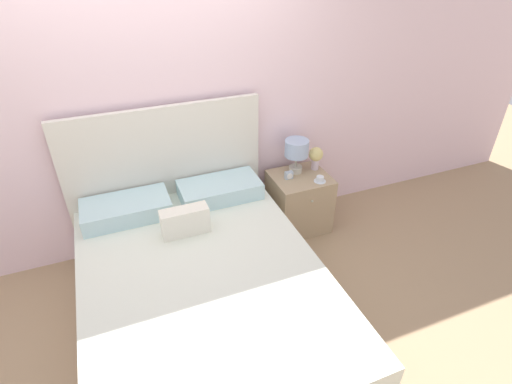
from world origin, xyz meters
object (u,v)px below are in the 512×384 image
table_lamp (297,150)px  flower_vase (316,156)px  teacup (320,179)px  alarm_clock (289,175)px  bed (202,288)px  nightstand (299,202)px

table_lamp → flower_vase: table_lamp is taller
table_lamp → teacup: size_ratio=2.96×
flower_vase → teacup: (-0.07, -0.22, -0.11)m
teacup → alarm_clock: size_ratio=1.46×
table_lamp → teacup: bearing=-62.8°
bed → nightstand: (1.15, 0.74, -0.02)m
teacup → alarm_clock: 0.28m
table_lamp → alarm_clock: size_ratio=4.32×
nightstand → flower_vase: size_ratio=2.51×
bed → alarm_clock: (1.03, 0.75, 0.29)m
bed → alarm_clock: bearing=36.0°
bed → alarm_clock: 1.31m
teacup → flower_vase: bearing=72.0°
table_lamp → flower_vase: bearing=-6.4°
table_lamp → teacup: (0.12, -0.24, -0.20)m
nightstand → table_lamp: bearing=92.2°
bed → table_lamp: (1.15, 0.84, 0.48)m
table_lamp → flower_vase: (0.19, -0.02, -0.08)m
flower_vase → alarm_clock: 0.33m
table_lamp → alarm_clock: (-0.11, -0.09, -0.18)m
bed → flower_vase: bearing=31.5°
flower_vase → table_lamp: bearing=173.6°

